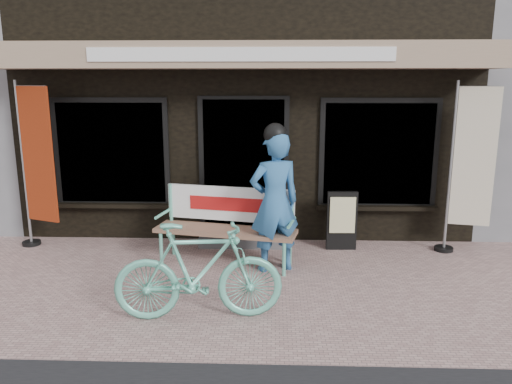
{
  "coord_description": "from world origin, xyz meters",
  "views": [
    {
      "loc": [
        0.45,
        -5.41,
        2.43
      ],
      "look_at": [
        0.23,
        0.7,
        1.05
      ],
      "focal_mm": 35.0,
      "sensor_mm": 36.0,
      "label": 1
    }
  ],
  "objects_px": {
    "bicycle": "(198,272)",
    "nobori_red": "(36,164)",
    "menu_stand": "(342,220)",
    "person": "(275,200)",
    "bench": "(227,220)",
    "nobori_cream": "(470,167)"
  },
  "relations": [
    {
      "from": "bicycle",
      "to": "nobori_red",
      "type": "height_order",
      "value": "nobori_red"
    },
    {
      "from": "nobori_red",
      "to": "menu_stand",
      "type": "height_order",
      "value": "nobori_red"
    },
    {
      "from": "person",
      "to": "bicycle",
      "type": "height_order",
      "value": "person"
    },
    {
      "from": "bench",
      "to": "bicycle",
      "type": "distance_m",
      "value": 1.67
    },
    {
      "from": "bench",
      "to": "nobori_cream",
      "type": "relative_size",
      "value": 0.8
    },
    {
      "from": "person",
      "to": "menu_stand",
      "type": "xyz_separation_m",
      "value": [
        0.98,
        0.82,
        -0.5
      ]
    },
    {
      "from": "nobori_cream",
      "to": "menu_stand",
      "type": "bearing_deg",
      "value": -169.75
    },
    {
      "from": "nobori_red",
      "to": "nobori_cream",
      "type": "bearing_deg",
      "value": 20.88
    },
    {
      "from": "nobori_cream",
      "to": "menu_stand",
      "type": "distance_m",
      "value": 1.91
    },
    {
      "from": "person",
      "to": "menu_stand",
      "type": "distance_m",
      "value": 1.37
    },
    {
      "from": "person",
      "to": "menu_stand",
      "type": "relative_size",
      "value": 2.21
    },
    {
      "from": "bench",
      "to": "person",
      "type": "xyz_separation_m",
      "value": [
        0.63,
        -0.25,
        0.34
      ]
    },
    {
      "from": "nobori_cream",
      "to": "menu_stand",
      "type": "xyz_separation_m",
      "value": [
        -1.73,
        0.06,
        -0.81
      ]
    },
    {
      "from": "person",
      "to": "nobori_cream",
      "type": "distance_m",
      "value": 2.83
    },
    {
      "from": "bench",
      "to": "nobori_red",
      "type": "height_order",
      "value": "nobori_red"
    },
    {
      "from": "bench",
      "to": "nobori_cream",
      "type": "distance_m",
      "value": 3.44
    },
    {
      "from": "bicycle",
      "to": "nobori_cream",
      "type": "xyz_separation_m",
      "value": [
        3.48,
        2.18,
        0.73
      ]
    },
    {
      "from": "person",
      "to": "bicycle",
      "type": "xyz_separation_m",
      "value": [
        -0.77,
        -1.41,
        -0.42
      ]
    },
    {
      "from": "nobori_red",
      "to": "nobori_cream",
      "type": "xyz_separation_m",
      "value": [
        6.13,
        -0.0,
        -0.0
      ]
    },
    {
      "from": "bench",
      "to": "menu_stand",
      "type": "bearing_deg",
      "value": 31.5
    },
    {
      "from": "bicycle",
      "to": "nobori_cream",
      "type": "distance_m",
      "value": 4.17
    },
    {
      "from": "bench",
      "to": "nobori_red",
      "type": "xyz_separation_m",
      "value": [
        -2.79,
        0.52,
        0.65
      ]
    }
  ]
}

